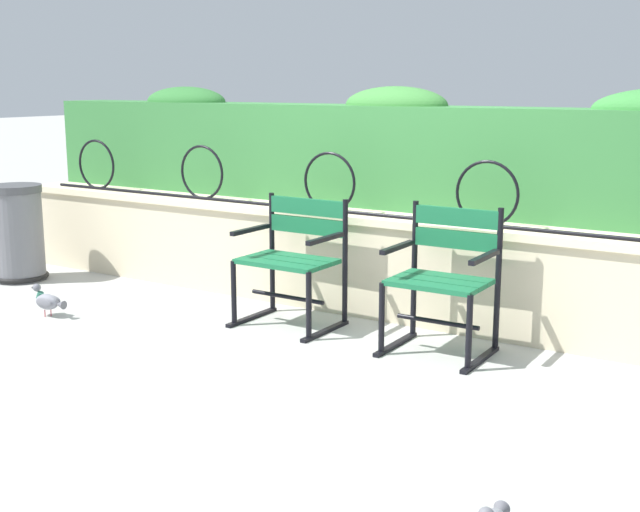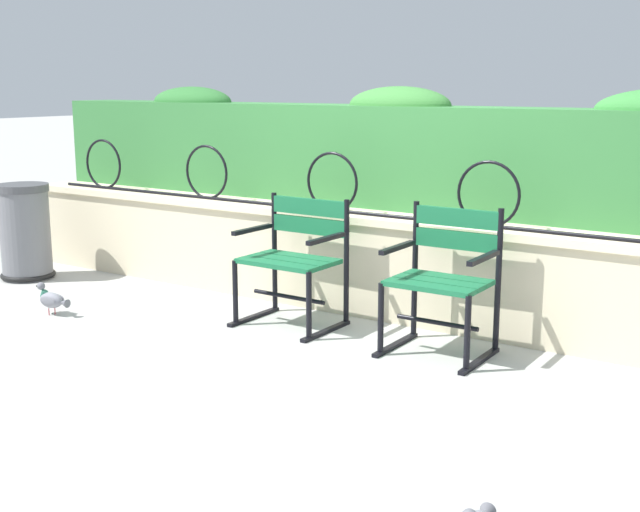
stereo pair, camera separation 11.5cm
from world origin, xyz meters
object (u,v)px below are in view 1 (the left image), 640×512
object	(u,v)px
park_chair_left	(294,256)
pigeon_near_chairs	(48,301)
trash_bin	(18,235)
park_chair_right	(444,275)

from	to	relation	value
park_chair_left	pigeon_near_chairs	distance (m)	1.75
trash_bin	park_chair_left	bearing A→B (deg)	3.65
park_chair_right	park_chair_left	bearing A→B (deg)	-179.96
park_chair_left	pigeon_near_chairs	xyz separation A→B (m)	(-1.52, -0.79, -0.35)
park_chair_left	pigeon_near_chairs	world-z (taller)	park_chair_left
trash_bin	park_chair_right	bearing A→B (deg)	2.59
pigeon_near_chairs	trash_bin	bearing A→B (deg)	150.18
park_chair_left	trash_bin	bearing A→B (deg)	-176.35
pigeon_near_chairs	trash_bin	size ratio (longest dim) A/B	0.37
park_chair_left	park_chair_right	bearing A→B (deg)	0.04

